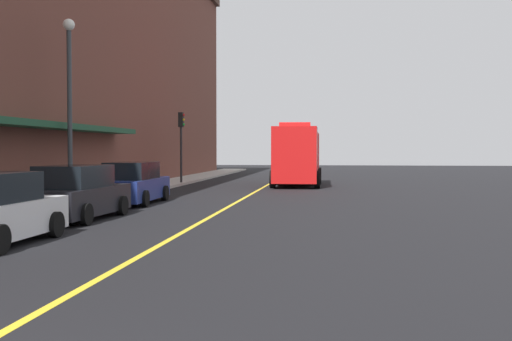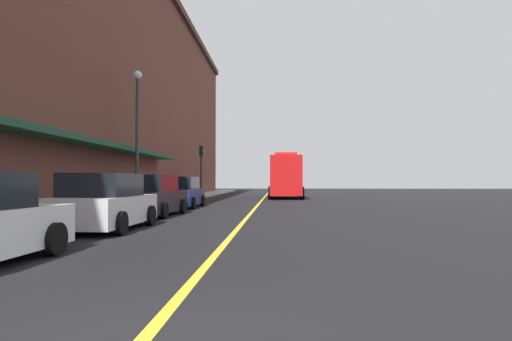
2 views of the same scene
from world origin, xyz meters
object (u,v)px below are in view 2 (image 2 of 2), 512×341
at_px(parked_car_1, 104,203).
at_px(parking_meter_2, 140,189).
at_px(street_lamp_left, 137,123).
at_px(parking_meter_0, 96,192).
at_px(fire_truck, 285,177).
at_px(parked_car_2, 153,197).
at_px(traffic_light_near, 201,161).
at_px(parked_car_3, 182,193).
at_px(parking_meter_1, 127,190).

relative_size(parked_car_1, parking_meter_2, 3.14).
bearing_deg(street_lamp_left, parking_meter_0, -84.55).
height_order(parked_car_1, street_lamp_left, street_lamp_left).
xyz_separation_m(fire_truck, parking_meter_0, (-7.19, -21.23, -0.69)).
xyz_separation_m(parked_car_2, parking_meter_0, (-1.41, -2.24, 0.27)).
relative_size(parked_car_2, traffic_light_near, 1.07).
bearing_deg(parked_car_3, parking_meter_0, 169.68).
height_order(parked_car_1, fire_truck, fire_truck).
bearing_deg(traffic_light_near, parking_meter_0, -90.17).
bearing_deg(parked_car_2, street_lamp_left, 28.25).
relative_size(parked_car_1, parking_meter_0, 3.14).
distance_m(parking_meter_1, street_lamp_left, 4.58).
bearing_deg(parked_car_2, traffic_light_near, 5.98).
relative_size(parked_car_2, parking_meter_1, 3.47).
bearing_deg(parking_meter_2, fire_truck, 66.13).
distance_m(parking_meter_0, traffic_light_near, 21.11).
height_order(parking_meter_1, traffic_light_near, traffic_light_near).
xyz_separation_m(parked_car_1, parking_meter_2, (-1.46, 7.81, 0.28)).
relative_size(parked_car_1, street_lamp_left, 0.60).
bearing_deg(parked_car_3, fire_truck, -24.62).
height_order(parking_meter_0, parking_meter_2, same).
bearing_deg(parked_car_1, street_lamp_left, 13.27).
height_order(parked_car_1, parked_car_3, parked_car_3).
xyz_separation_m(parked_car_1, street_lamp_left, (-2.06, 9.11, 3.62)).
relative_size(parked_car_3, parking_meter_0, 3.63).
bearing_deg(parked_car_3, street_lamp_left, 129.68).
height_order(fire_truck, parking_meter_2, fire_truck).
distance_m(parked_car_1, street_lamp_left, 10.02).
xyz_separation_m(parked_car_1, parking_meter_1, (-1.46, 6.04, 0.28)).
relative_size(parked_car_3, parking_meter_2, 3.63).
bearing_deg(street_lamp_left, parked_car_3, 40.51).
xyz_separation_m(parked_car_2, parking_meter_2, (-1.41, 2.75, 0.27)).
relative_size(parked_car_2, parked_car_3, 0.95).
bearing_deg(fire_truck, parking_meter_2, -24.03).
bearing_deg(parking_meter_1, traffic_light_near, 89.80).
height_order(parked_car_2, parking_meter_2, parked_car_2).
distance_m(parked_car_3, parking_meter_1, 4.91).
bearing_deg(parked_car_2, parked_car_1, -177.55).
bearing_deg(parked_car_1, parking_meter_0, 27.88).
distance_m(parked_car_1, parked_car_2, 5.06).
relative_size(parking_meter_0, parking_meter_2, 1.00).
relative_size(parked_car_2, parking_meter_2, 3.47).
height_order(parked_car_1, parking_meter_2, parked_car_1).
distance_m(parked_car_3, fire_truck, 14.56).
bearing_deg(fire_truck, parked_car_1, -13.56).
xyz_separation_m(parking_meter_1, parking_meter_2, (0.00, 1.77, 0.00)).
bearing_deg(parked_car_1, parked_car_2, 1.12).
relative_size(parking_meter_0, street_lamp_left, 0.19).
bearing_deg(fire_truck, parking_meter_1, -21.92).
distance_m(parked_car_1, parking_meter_1, 6.22).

